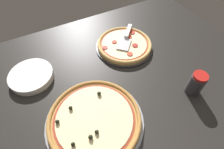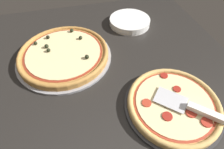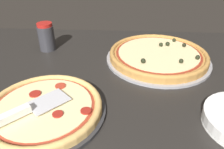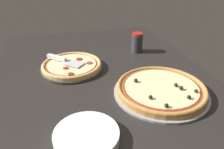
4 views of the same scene
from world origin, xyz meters
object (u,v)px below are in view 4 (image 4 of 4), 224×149
object	(u,v)px
pizza_back	(161,88)
plate_stack	(87,136)
parmesan_shaker	(137,43)
pizza_front	(72,65)
serving_spatula	(61,59)

from	to	relation	value
pizza_back	plate_stack	xyz separation A→B (cm)	(18.50, -36.80, -0.88)
pizza_back	parmesan_shaker	world-z (taller)	parmesan_shaker
pizza_front	plate_stack	xyz separation A→B (cm)	(53.90, -1.82, -0.54)
pizza_front	plate_stack	distance (cm)	53.94
pizza_front	parmesan_shaker	bearing A→B (deg)	106.66
pizza_front	parmesan_shaker	distance (cm)	44.77
pizza_back	serving_spatula	bearing A→B (deg)	-135.06
pizza_back	parmesan_shaker	size ratio (longest dim) A/B	3.23
pizza_front	serving_spatula	xyz separation A→B (cm)	(-4.89, -5.23, 2.02)
parmesan_shaker	plate_stack	bearing A→B (deg)	-33.75
pizza_back	parmesan_shaker	bearing A→B (deg)	170.85
pizza_front	parmesan_shaker	xyz separation A→B (cm)	(-12.79, 42.74, 3.72)
serving_spatula	plate_stack	world-z (taller)	serving_spatula
pizza_front	pizza_back	xyz separation A→B (cm)	(35.40, 34.98, 0.35)
pizza_front	pizza_back	size ratio (longest dim) A/B	0.81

